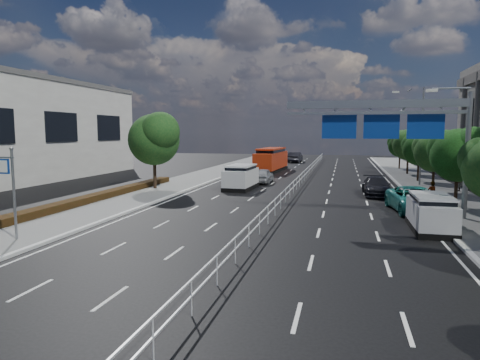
% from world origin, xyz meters
% --- Properties ---
extents(ground, '(160.00, 160.00, 0.00)m').
position_xyz_m(ground, '(0.00, 0.00, 0.00)').
color(ground, black).
rests_on(ground, ground).
extents(kerb_near, '(0.25, 140.00, 0.15)m').
position_xyz_m(kerb_near, '(-9.00, 0.00, 0.07)').
color(kerb_near, silver).
rests_on(kerb_near, ground).
extents(median_fence, '(0.05, 85.00, 1.02)m').
position_xyz_m(median_fence, '(0.00, 22.50, 0.53)').
color(median_fence, silver).
rests_on(median_fence, ground).
extents(hedge_near, '(1.00, 36.00, 0.44)m').
position_xyz_m(hedge_near, '(-13.30, 5.00, 0.36)').
color(hedge_near, black).
rests_on(hedge_near, sidewalk_near).
extents(toilet_sign, '(1.62, 0.18, 4.34)m').
position_xyz_m(toilet_sign, '(-10.95, 0.00, 2.94)').
color(toilet_sign, gray).
rests_on(toilet_sign, ground).
extents(overhead_gantry, '(10.24, 0.38, 7.45)m').
position_xyz_m(overhead_gantry, '(6.74, 10.05, 5.61)').
color(overhead_gantry, gray).
rests_on(overhead_gantry, ground).
extents(streetlight_far, '(2.78, 2.40, 9.00)m').
position_xyz_m(streetlight_far, '(10.50, 26.00, 5.21)').
color(streetlight_far, gray).
rests_on(streetlight_far, ground).
extents(near_tree_back, '(4.84, 4.51, 6.69)m').
position_xyz_m(near_tree_back, '(-11.94, 17.97, 4.61)').
color(near_tree_back, black).
rests_on(near_tree_back, ground).
extents(far_tree_d, '(3.85, 3.59, 5.34)m').
position_xyz_m(far_tree_d, '(11.25, 14.48, 3.69)').
color(far_tree_d, black).
rests_on(far_tree_d, ground).
extents(far_tree_e, '(3.63, 3.38, 5.13)m').
position_xyz_m(far_tree_e, '(11.25, 21.98, 3.56)').
color(far_tree_e, black).
rests_on(far_tree_e, ground).
extents(far_tree_f, '(3.52, 3.28, 5.02)m').
position_xyz_m(far_tree_f, '(11.24, 29.48, 3.49)').
color(far_tree_f, black).
rests_on(far_tree_f, ground).
extents(far_tree_g, '(3.96, 3.69, 5.45)m').
position_xyz_m(far_tree_g, '(11.25, 36.98, 3.75)').
color(far_tree_g, black).
rests_on(far_tree_g, ground).
extents(far_tree_h, '(3.41, 3.18, 4.91)m').
position_xyz_m(far_tree_h, '(11.24, 44.48, 3.42)').
color(far_tree_h, black).
rests_on(far_tree_h, ground).
extents(white_minivan, '(2.30, 4.99, 2.14)m').
position_xyz_m(white_minivan, '(-4.81, 20.14, 1.05)').
color(white_minivan, black).
rests_on(white_minivan, ground).
extents(red_bus, '(2.96, 10.12, 2.99)m').
position_xyz_m(red_bus, '(-5.06, 37.68, 1.56)').
color(red_bus, black).
rests_on(red_bus, ground).
extents(near_car_silver, '(1.74, 4.31, 1.47)m').
position_xyz_m(near_car_silver, '(-3.79, 25.13, 0.73)').
color(near_car_silver, '#939499').
rests_on(near_car_silver, ground).
extents(near_car_dark, '(2.07, 5.21, 1.69)m').
position_xyz_m(near_car_dark, '(-3.95, 55.27, 0.84)').
color(near_car_dark, black).
rests_on(near_car_dark, ground).
extents(silver_minivan, '(1.87, 4.41, 1.83)m').
position_xyz_m(silver_minivan, '(8.30, 6.91, 0.90)').
color(silver_minivan, black).
rests_on(silver_minivan, ground).
extents(parked_car_teal, '(3.33, 5.96, 1.58)m').
position_xyz_m(parked_car_teal, '(8.30, 12.00, 0.79)').
color(parked_car_teal, '#19736B').
rests_on(parked_car_teal, ground).
extents(parked_car_dark, '(2.19, 5.04, 1.44)m').
position_xyz_m(parked_car_dark, '(6.50, 19.00, 0.72)').
color(parked_car_dark, black).
rests_on(parked_car_dark, ground).
extents(pedestrian_a, '(0.70, 0.59, 1.65)m').
position_xyz_m(pedestrian_a, '(9.60, 13.84, 0.96)').
color(pedestrian_a, gray).
rests_on(pedestrian_a, sidewalk_far).
extents(pedestrian_b, '(1.17, 1.11, 1.90)m').
position_xyz_m(pedestrian_b, '(13.40, 22.14, 1.09)').
color(pedestrian_b, gray).
rests_on(pedestrian_b, sidewalk_far).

